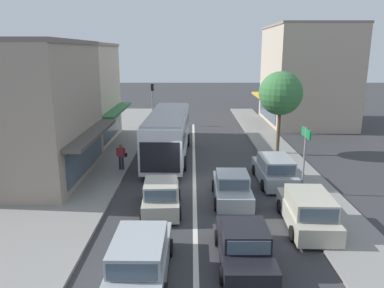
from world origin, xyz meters
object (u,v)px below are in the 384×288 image
street_tree_right (282,94)px  city_bus (170,132)px  traffic_light_downstreet (154,97)px  directional_road_sign (307,145)px  hatchback_adjacent_lane_trail (163,197)px  parked_wagon_kerb_front (309,211)px  pedestrian_with_handbag_near (123,155)px  wagon_adjacent_lane_lead (141,258)px  sedan_queue_gap_filler (245,246)px  sedan_behind_bus_near (233,188)px  parked_wagon_kerb_second (276,170)px

street_tree_right → city_bus: bearing=-173.9°
traffic_light_downstreet → directional_road_sign: bearing=-62.5°
hatchback_adjacent_lane_trail → street_tree_right: 13.10m
parked_wagon_kerb_front → directional_road_sign: (0.89, 3.82, 1.93)m
hatchback_adjacent_lane_trail → pedestrian_with_handbag_near: pedestrian_with_handbag_near is taller
wagon_adjacent_lane_lead → directional_road_sign: 10.85m
parked_wagon_kerb_front → pedestrian_with_handbag_near: 12.05m
pedestrian_with_handbag_near → sedan_queue_gap_filler: bearing=-59.2°
city_bus → traffic_light_downstreet: size_ratio=2.60×
wagon_adjacent_lane_lead → parked_wagon_kerb_front: 7.62m
city_bus → hatchback_adjacent_lane_trail: size_ratio=2.89×
hatchback_adjacent_lane_trail → wagon_adjacent_lane_lead: (-0.26, -5.41, 0.04)m
city_bus → pedestrian_with_handbag_near: bearing=-131.1°
street_tree_right → pedestrian_with_handbag_near: street_tree_right is taller
pedestrian_with_handbag_near → traffic_light_downstreet: bearing=88.2°
directional_road_sign → sedan_behind_bus_near: bearing=-167.2°
wagon_adjacent_lane_lead → traffic_light_downstreet: 26.49m
directional_road_sign → street_tree_right: (0.42, 7.77, 1.77)m
parked_wagon_kerb_front → street_tree_right: size_ratio=0.76×
parked_wagon_kerb_front → sedan_queue_gap_filler: bearing=-137.3°
wagon_adjacent_lane_lead → parked_wagon_kerb_front: (6.63, 3.76, 0.00)m
sedan_behind_bus_near → sedan_queue_gap_filler: size_ratio=1.00×
traffic_light_downstreet → street_tree_right: street_tree_right is taller
parked_wagon_kerb_second → sedan_queue_gap_filler: bearing=-108.8°
hatchback_adjacent_lane_trail → directional_road_sign: bearing=16.6°
hatchback_adjacent_lane_trail → traffic_light_downstreet: size_ratio=0.90×
parked_wagon_kerb_front → traffic_light_downstreet: 24.33m
wagon_adjacent_lane_lead → street_tree_right: (7.94, 15.35, 3.70)m
city_bus → wagon_adjacent_lane_lead: (-0.04, -14.51, -1.14)m
hatchback_adjacent_lane_trail → parked_wagon_kerb_front: 6.58m
traffic_light_downstreet → street_tree_right: (10.18, -10.96, 1.59)m
city_bus → sedan_behind_bus_near: size_ratio=2.59×
hatchback_adjacent_lane_trail → sedan_behind_bus_near: bearing=20.7°
city_bus → hatchback_adjacent_lane_trail: city_bus is taller
parked_wagon_kerb_front → pedestrian_with_handbag_near: bearing=140.8°
wagon_adjacent_lane_lead → pedestrian_with_handbag_near: pedestrian_with_handbag_near is taller
sedan_queue_gap_filler → parked_wagon_kerb_second: parked_wagon_kerb_second is taller
parked_wagon_kerb_second → directional_road_sign: bearing=-57.1°
hatchback_adjacent_lane_trail → directional_road_sign: (7.26, 2.16, 1.97)m
sedan_behind_bus_near → parked_wagon_kerb_front: size_ratio=0.92×
parked_wagon_kerb_front → parked_wagon_kerb_second: size_ratio=1.01×
wagon_adjacent_lane_lead → city_bus: bearing=89.8°
sedan_queue_gap_filler → wagon_adjacent_lane_lead: (-3.54, -0.91, 0.08)m
traffic_light_downstreet → wagon_adjacent_lane_lead: bearing=-85.1°
traffic_light_downstreet → street_tree_right: bearing=-47.1°
parked_wagon_kerb_second → hatchback_adjacent_lane_trail: bearing=-147.6°
hatchback_adjacent_lane_trail → pedestrian_with_handbag_near: (-2.96, 5.96, 0.36)m
sedan_queue_gap_filler → street_tree_right: bearing=73.1°
sedan_queue_gap_filler → traffic_light_downstreet: traffic_light_downstreet is taller
parked_wagon_kerb_front → pedestrian_with_handbag_near: (-9.33, 7.62, 0.32)m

